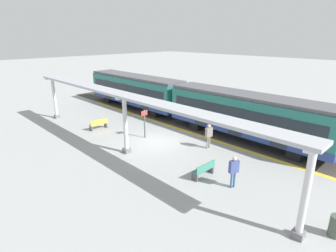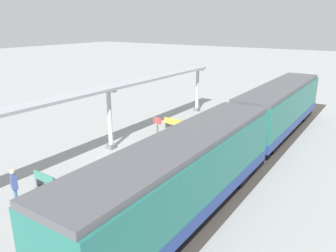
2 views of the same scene
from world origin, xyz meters
name	(u,v)px [view 1 (image 1 of 2)]	position (x,y,z in m)	size (l,w,h in m)	color
ground_plane	(158,141)	(0.00, 0.00, 0.00)	(176.00, 176.00, 0.00)	#9C9D9D
tactile_edge_strip	(187,131)	(-3.14, 0.00, 0.00)	(0.39, 28.36, 0.01)	yellow
trackbed	(201,127)	(-4.93, 0.00, 0.00)	(3.20, 40.36, 0.01)	#38332D
train_near_carriage	(135,91)	(-4.92, -9.16, 1.83)	(2.65, 12.74, 3.48)	#236B61
train_far_carriage	(246,116)	(-4.92, 4.16, 1.83)	(2.65, 12.74, 3.48)	#236B61
canopy_pillar_nearest	(55,98)	(2.88, -11.16, 1.94)	(1.10, 0.44, 3.82)	slate
canopy_pillar_second	(125,125)	(2.88, 0.03, 1.94)	(1.10, 0.44, 3.82)	slate
canopy_pillar_third	(306,194)	(2.88, 11.21, 1.94)	(1.10, 0.44, 3.82)	slate
canopy_beam	(124,95)	(2.88, 0.03, 3.90)	(1.20, 23.18, 0.16)	#A8AAB2
bench_near_end	(204,170)	(1.77, 5.69, 0.44)	(1.51, 0.48, 0.86)	#3A816F
bench_mid_platform	(99,124)	(1.72, -5.50, 0.44)	(1.52, 0.53, 0.86)	gold
trash_bin	(336,226)	(1.80, 12.16, 0.45)	(0.48, 0.48, 0.90)	#445042
platform_info_sign	(145,121)	(0.21, -1.31, 1.33)	(0.56, 0.10, 2.20)	#4C4C51
passenger_waiting_near_edge	(209,133)	(-1.61, 3.37, 1.09)	(0.54, 0.32, 1.74)	gray
passenger_by_the_benches	(234,168)	(1.57, 7.40, 1.09)	(0.55, 0.39, 1.74)	#375986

